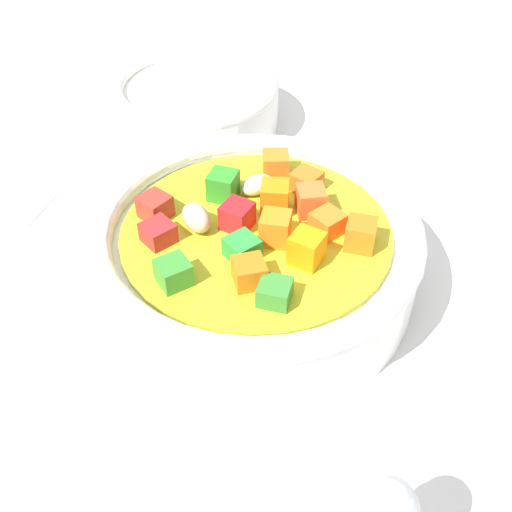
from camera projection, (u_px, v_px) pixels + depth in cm
name	position (u px, v px, depth cm)	size (l,w,h in cm)	color
ground_plane	(256.00, 296.00, 43.16)	(140.00, 140.00, 2.00)	silver
soup_bowl_main	(256.00, 251.00, 40.32)	(21.33, 21.33, 7.04)	white
spoon	(11.00, 236.00, 45.68)	(11.20, 19.88, 0.93)	silver
side_bowl_small	(196.00, 103.00, 56.28)	(15.13, 15.13, 4.81)	white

